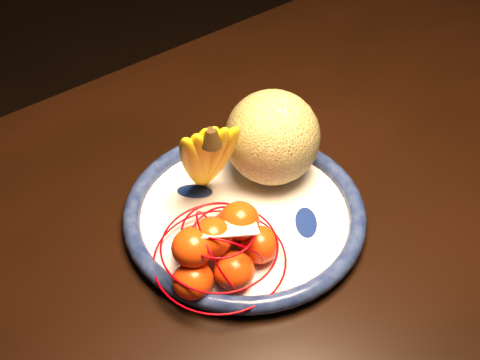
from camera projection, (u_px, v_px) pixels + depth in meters
dining_table at (333, 222)px, 1.02m from camera, size 1.50×0.93×0.74m
fruit_bowl at (245, 214)px, 0.91m from camera, size 0.33×0.33×0.03m
cantaloupe at (272, 137)px, 0.92m from camera, size 0.13×0.13×0.13m
banana_bunch at (206, 155)px, 0.87m from camera, size 0.10×0.10×0.16m
mandarin_bag at (220, 247)px, 0.82m from camera, size 0.20×0.20×0.11m
price_tag at (228, 229)px, 0.79m from camera, size 0.08×0.06×0.01m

